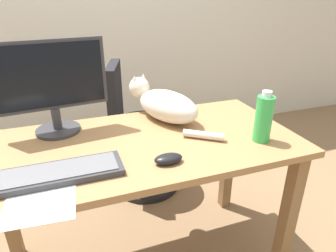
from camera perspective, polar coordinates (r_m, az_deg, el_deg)
name	(u,v)px	position (r m, az deg, el deg)	size (l,w,h in m)	color
desk	(140,164)	(1.34, -5.41, -7.26)	(1.39, 0.67, 0.73)	#9E7247
office_chair	(138,138)	(2.07, -5.85, -2.29)	(0.50, 0.48, 0.91)	black
monitor	(51,84)	(1.38, -21.72, 7.52)	(0.48, 0.20, 0.41)	#333338
keyboard	(59,173)	(1.11, -20.34, -8.53)	(0.44, 0.15, 0.03)	#333338
cat	(164,104)	(1.47, -0.71, 4.30)	(0.32, 0.56, 0.20)	silver
computer_mouse	(168,159)	(1.12, 0.07, -6.33)	(0.11, 0.06, 0.04)	black
paper_sheet	(42,194)	(1.05, -23.21, -11.96)	(0.21, 0.30, 0.00)	white
water_bottle	(264,118)	(1.31, 17.98, 1.42)	(0.07, 0.07, 0.22)	green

